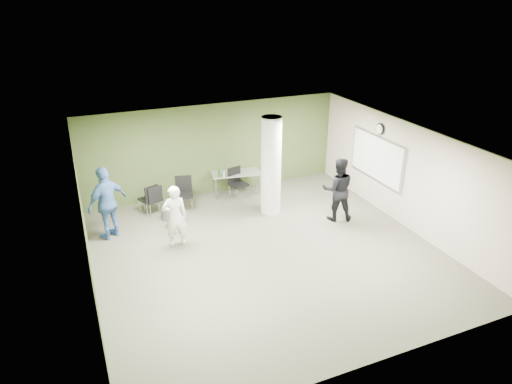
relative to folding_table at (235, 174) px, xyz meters
name	(u,v)px	position (x,y,z in m)	size (l,w,h in m)	color
floor	(267,252)	(-0.50, -3.54, -0.66)	(8.00, 8.00, 0.00)	#4D4C3C
ceiling	(268,143)	(-0.50, -3.54, 2.14)	(8.00, 8.00, 0.00)	white
wall_back	(214,149)	(-0.50, 0.46, 0.74)	(8.00, 0.02, 2.80)	#49592A
wall_left	(86,233)	(-4.50, -3.54, 0.74)	(0.02, 8.00, 2.80)	#49592A
wall_right_cream	(406,176)	(3.50, -3.54, 0.74)	(0.02, 8.00, 2.80)	beige
column	(271,166)	(0.50, -1.54, 0.74)	(0.56, 0.56, 2.80)	silver
whiteboard	(377,158)	(3.42, -2.34, 0.84)	(0.05, 2.30, 1.30)	silver
wall_clock	(380,129)	(3.42, -2.34, 1.69)	(0.06, 0.32, 0.32)	black
folding_table	(235,174)	(0.00, 0.00, 0.00)	(1.59, 0.91, 0.96)	gray
wastebasket	(166,214)	(-2.38, -0.87, -0.50)	(0.28, 0.28, 0.32)	#4C4C4C
chair_back_left	(154,198)	(-2.61, -0.43, -0.15)	(0.54, 0.54, 0.89)	black
chair_back_right	(150,197)	(-2.71, -0.39, -0.13)	(0.59, 0.59, 0.91)	black
chair_table_left	(184,191)	(-1.74, -0.44, -0.08)	(0.60, 0.60, 1.00)	black
chair_table_right	(237,181)	(-0.06, -0.28, -0.10)	(0.59, 0.59, 0.96)	black
woman_white	(175,216)	(-2.43, -2.33, 0.14)	(0.59, 0.38, 1.61)	white
man_black	(338,189)	(1.99, -2.66, 0.24)	(0.87, 0.68, 1.80)	black
man_blue	(107,203)	(-3.90, -1.28, 0.30)	(1.13, 0.47, 1.93)	#446AA8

